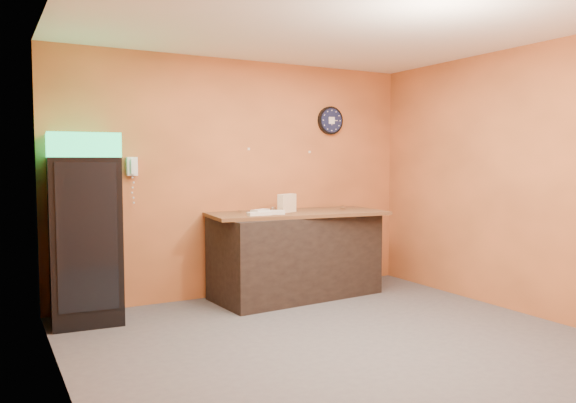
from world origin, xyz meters
TOP-DOWN VIEW (x-y plane):
  - floor at (0.00, 0.00)m, footprint 4.50×4.50m
  - back_wall at (0.00, 2.00)m, footprint 4.50×0.02m
  - left_wall at (-2.25, 0.00)m, footprint 0.02×4.00m
  - right_wall at (2.25, 0.00)m, footprint 0.02×4.00m
  - ceiling at (0.00, 0.00)m, footprint 4.50×4.00m
  - beverage_cooler at (-1.85, 1.61)m, footprint 0.70×0.71m
  - prep_counter at (0.51, 1.57)m, footprint 2.00×1.00m
  - wall_clock at (1.25, 1.97)m, footprint 0.36×0.06m
  - wall_phone at (-1.30, 1.95)m, footprint 0.11×0.10m
  - butcher_paper at (0.51, 1.57)m, footprint 2.16×1.12m
  - sub_roll_stack at (0.37, 1.53)m, footprint 0.26×0.18m
  - wrapped_sandwich_left at (-0.07, 1.35)m, footprint 0.27×0.11m
  - wrapped_sandwich_mid at (0.09, 1.40)m, footprint 0.33×0.21m
  - wrapped_sandwich_right at (0.08, 1.64)m, footprint 0.28×0.22m
  - kitchen_tool at (0.28, 1.69)m, footprint 0.06×0.06m

SIDE VIEW (x-z plane):
  - floor at x=0.00m, z-range 0.00..0.00m
  - prep_counter at x=0.51m, z-range 0.00..0.97m
  - beverage_cooler at x=-1.85m, z-range -0.02..1.85m
  - butcher_paper at x=0.51m, z-range 0.97..1.01m
  - wrapped_sandwich_right at x=0.08m, z-range 1.01..1.05m
  - wrapped_sandwich_left at x=-0.07m, z-range 1.01..1.05m
  - wrapped_sandwich_mid at x=0.09m, z-range 1.01..1.05m
  - kitchen_tool at x=0.28m, z-range 1.01..1.07m
  - sub_roll_stack at x=0.37m, z-range 1.01..1.22m
  - back_wall at x=0.00m, z-range 0.00..2.80m
  - left_wall at x=-2.25m, z-range 0.00..2.80m
  - right_wall at x=2.25m, z-range 0.00..2.80m
  - wall_phone at x=-1.30m, z-range 1.45..1.65m
  - wall_clock at x=1.25m, z-range 1.95..2.31m
  - ceiling at x=0.00m, z-range 2.79..2.81m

